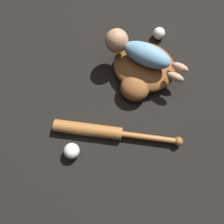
% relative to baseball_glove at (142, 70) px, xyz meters
% --- Properties ---
extents(ground_plane, '(6.00, 6.00, 0.00)m').
position_rel_baseball_glove_xyz_m(ground_plane, '(0.02, 0.03, -0.05)').
color(ground_plane, black).
extents(baseball_glove, '(0.33, 0.35, 0.10)m').
position_rel_baseball_glove_xyz_m(baseball_glove, '(0.00, 0.00, 0.00)').
color(baseball_glove, brown).
rests_on(baseball_glove, ground).
extents(baby_figure, '(0.40, 0.11, 0.11)m').
position_rel_baseball_glove_xyz_m(baby_figure, '(0.05, -0.02, 0.10)').
color(baby_figure, '#6693B2').
rests_on(baby_figure, baseball_glove).
extents(baseball_bat, '(0.55, 0.23, 0.06)m').
position_rel_baseball_glove_xyz_m(baseball_bat, '(0.04, 0.36, -0.02)').
color(baseball_bat, '#9E602D').
rests_on(baseball_bat, ground).
extents(baseball, '(0.07, 0.07, 0.07)m').
position_rel_baseball_glove_xyz_m(baseball, '(0.11, 0.50, -0.01)').
color(baseball, white).
rests_on(baseball, ground).
extents(baseball_spare, '(0.06, 0.06, 0.06)m').
position_rel_baseball_glove_xyz_m(baseball_spare, '(0.02, -0.25, -0.02)').
color(baseball_spare, white).
rests_on(baseball_spare, ground).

